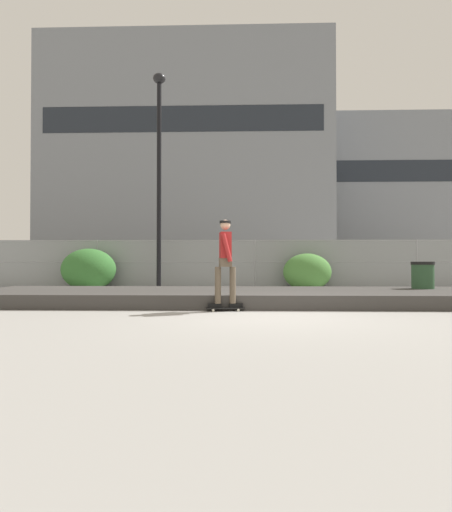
% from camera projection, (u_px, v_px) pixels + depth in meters
% --- Properties ---
extents(ground_plane, '(120.00, 120.00, 0.00)m').
position_uv_depth(ground_plane, '(271.00, 317.00, 7.95)').
color(ground_plane, gray).
extents(gravel_berm, '(14.42, 3.44, 0.32)m').
position_uv_depth(gravel_berm, '(263.00, 297.00, 10.59)').
color(gravel_berm, '#3D3A38').
rests_on(gravel_berm, ground_plane).
extents(skateboard, '(0.82, 0.31, 0.07)m').
position_uv_depth(skateboard, '(225.00, 308.00, 8.84)').
color(skateboard, black).
rests_on(skateboard, ground_plane).
extents(skater, '(0.73, 0.61, 1.83)m').
position_uv_depth(skater, '(225.00, 257.00, 8.86)').
color(skater, black).
rests_on(skater, skateboard).
extents(chain_fence, '(23.80, 0.06, 1.85)m').
position_uv_depth(chain_fence, '(255.00, 264.00, 15.81)').
color(chain_fence, gray).
rests_on(chain_fence, ground_plane).
extents(street_lamp, '(0.44, 0.44, 7.72)m').
position_uv_depth(street_lamp, '(159.00, 158.00, 15.06)').
color(street_lamp, black).
rests_on(street_lamp, ground_plane).
extents(parked_car_near, '(4.42, 1.99, 1.66)m').
position_uv_depth(parked_car_near, '(203.00, 266.00, 19.68)').
color(parked_car_near, navy).
rests_on(parked_car_near, ground_plane).
extents(library_building, '(29.25, 12.98, 23.71)m').
position_uv_depth(library_building, '(190.00, 164.00, 47.01)').
color(library_building, slate).
rests_on(library_building, ground_plane).
extents(office_block, '(27.14, 12.66, 18.64)m').
position_uv_depth(office_block, '(367.00, 198.00, 55.40)').
color(office_block, slate).
rests_on(office_block, ground_plane).
extents(shrub_left, '(1.95, 1.60, 1.51)m').
position_uv_depth(shrub_left, '(89.00, 269.00, 15.36)').
color(shrub_left, '#336B2D').
rests_on(shrub_left, ground_plane).
extents(shrub_center, '(1.72, 1.41, 1.33)m').
position_uv_depth(shrub_center, '(307.00, 272.00, 15.27)').
color(shrub_center, '#477F38').
rests_on(shrub_center, ground_plane).
extents(trash_bin, '(0.59, 0.59, 1.03)m').
position_uv_depth(trash_bin, '(423.00, 281.00, 11.21)').
color(trash_bin, '#2D5133').
rests_on(trash_bin, ground_plane).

